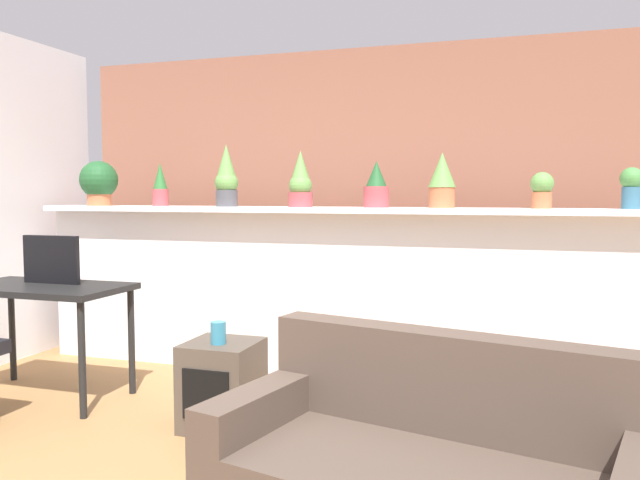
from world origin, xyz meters
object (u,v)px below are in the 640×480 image
Objects in this scene: potted_plant_1 at (160,186)px; potted_plant_0 at (99,182)px; potted_plant_7 at (631,186)px; tv_monitor at (51,260)px; desk at (42,298)px; potted_plant_6 at (542,189)px; potted_plant_4 at (376,187)px; side_cube_shelf at (222,385)px; potted_plant_2 at (226,178)px; potted_plant_5 at (442,179)px; potted_plant_3 at (300,182)px; vase_on_shelf at (218,333)px.

potted_plant_0 is at bearing -174.78° from potted_plant_1.
potted_plant_7 is (3.37, 0.01, -0.01)m from potted_plant_1.
tv_monitor is (-0.25, -0.95, -0.50)m from potted_plant_1.
desk is at bearing -98.04° from tv_monitor.
potted_plant_1 is at bearing 179.14° from potted_plant_6.
potted_plant_0 is 0.33× the size of desk.
potted_plant_1 reaches higher than desk.
potted_plant_4 is at bearing 179.28° from potted_plant_6.
side_cube_shelf is (-2.27, -1.17, -1.14)m from potted_plant_7.
potted_plant_5 is at bearing 1.90° from potted_plant_2.
potted_plant_3 reaches higher than potted_plant_7.
potted_plant_3 is 1.73× the size of potted_plant_6.
potted_plant_2 reaches higher than potted_plant_3.
potted_plant_0 is 1.73m from potted_plant_3.
potted_plant_3 is 1.62m from side_cube_shelf.
potted_plant_5 is at bearing 0.83° from potted_plant_0.
desk is 8.70× the size of vase_on_shelf.
desk is (-2.01, -1.00, -0.73)m from potted_plant_4.
potted_plant_3 is 1.77m from tv_monitor.
potted_plant_6 is (0.64, -0.03, -0.07)m from potted_plant_5.
potted_plant_3 is at bearing -177.26° from potted_plant_5.
potted_plant_3 reaches higher than potted_plant_6.
potted_plant_0 is 2.29m from potted_plant_4.
potted_plant_4 is at bearing 2.96° from potted_plant_3.
potted_plant_6 is at bearing -2.96° from potted_plant_5.
potted_plant_0 is 2.74m from potted_plant_5.
potted_plant_4 is 1.63m from potted_plant_7.
vase_on_shelf is (1.37, -0.18, -0.10)m from desk.
potted_plant_5 reaches higher than potted_plant_7.
potted_plant_6 is at bearing 32.76° from side_cube_shelf.
potted_plant_0 is 1.53× the size of potted_plant_6.
potted_plant_5 is at bearing 2.74° from potted_plant_3.
potted_plant_6 is (1.65, 0.01, -0.05)m from potted_plant_3.
potted_plant_7 is (1.63, 0.04, -0.00)m from potted_plant_4.
potted_plant_6 reaches higher than vase_on_shelf.
vase_on_shelf is at bearing -7.37° from desk.
potted_plant_6 is (2.84, -0.04, -0.03)m from potted_plant_1.
potted_plant_5 is (2.74, 0.04, 0.00)m from potted_plant_0.
potted_plant_6 is at bearing -174.60° from potted_plant_7.
potted_plant_0 reaches higher than vase_on_shelf.
potted_plant_4 is 0.65× the size of side_cube_shelf.
potted_plant_2 is at bearing 114.40° from side_cube_shelf.
vase_on_shelf is at bearing -10.73° from tv_monitor.
potted_plant_6 reaches higher than desk.
potted_plant_4 is 0.86× the size of potted_plant_5.
potted_plant_5 is at bearing 20.94° from tv_monitor.
potted_plant_4 reaches higher than tv_monitor.
vase_on_shelf is (0.00, -0.04, 0.31)m from side_cube_shelf.
vase_on_shelf is (-2.26, -1.21, -0.83)m from potted_plant_7.
potted_plant_0 is at bearing -179.89° from potted_plant_6.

